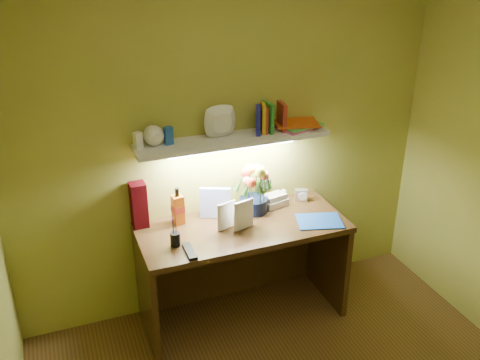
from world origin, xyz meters
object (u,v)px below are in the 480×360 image
desk (243,272)px  telephone (274,199)px  desk_clock (301,195)px  flower_bouquet (254,188)px  whisky_bottle (178,206)px

desk → telephone: (0.32, 0.19, 0.43)m
telephone → desk_clock: (0.21, -0.01, -0.01)m
desk_clock → desk: bearing=-139.3°
flower_bouquet → desk_clock: (0.38, 0.02, -0.13)m
desk_clock → whisky_bottle: whisky_bottle is taller
whisky_bottle → flower_bouquet: bearing=-1.9°
desk → desk_clock: size_ratio=15.49×
telephone → whisky_bottle: whisky_bottle is taller
flower_bouquet → desk_clock: 0.40m
whisky_bottle → desk_clock: bearing=0.1°
telephone → desk_clock: size_ratio=1.91×
desk → whisky_bottle: whisky_bottle is taller
flower_bouquet → telephone: 0.21m
telephone → desk_clock: 0.21m
telephone → whisky_bottle: size_ratio=0.66×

